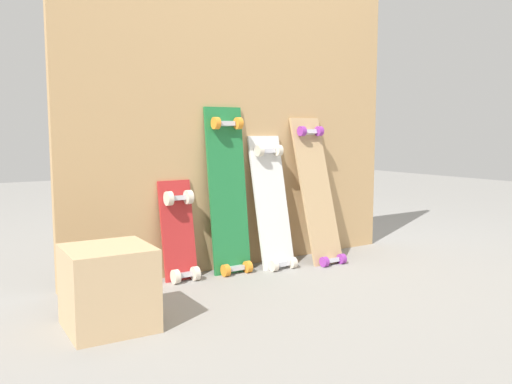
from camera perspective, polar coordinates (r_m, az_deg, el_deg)
ground_plane at (r=3.01m, az=-0.75°, el=-7.94°), size 12.00×12.00×0.00m
plywood_wall_panel at (r=2.97m, az=-1.52°, el=9.96°), size 2.03×0.04×1.86m
skateboard_red at (r=2.74m, az=-8.12°, el=-4.69°), size 0.18×0.16×0.56m
skateboard_green at (r=2.84m, az=-2.93°, el=-0.45°), size 0.22×0.18×0.94m
skateboard_white at (r=2.96m, az=1.76°, el=-1.67°), size 0.20×0.24×0.79m
skateboard_natural at (r=3.10m, az=6.57°, el=-0.42°), size 0.21×0.31×0.90m
wooden_crate at (r=2.15m, az=-15.41°, el=-9.75°), size 0.33×0.33×0.32m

